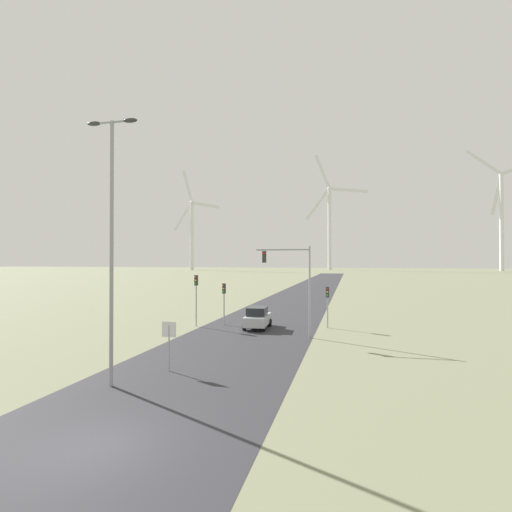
{
  "coord_description": "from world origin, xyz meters",
  "views": [
    {
      "loc": [
        7.71,
        -11.05,
        5.82
      ],
      "look_at": [
        0.0,
        21.6,
        6.18
      ],
      "focal_mm": 28.0,
      "sensor_mm": 36.0,
      "label": 1
    }
  ],
  "objects_px": {
    "wind_turbine_left": "(330,219)",
    "wind_turbine_center": "(501,211)",
    "streetlamp": "(112,225)",
    "stop_sign_near": "(169,337)",
    "traffic_light_post_mid_left": "(196,289)",
    "traffic_light_post_near_left": "(224,294)",
    "car_approaching": "(257,318)",
    "wind_turbine_far_left": "(192,227)",
    "traffic_light_mast_overhead": "(292,274)",
    "traffic_light_post_near_right": "(328,298)"
  },
  "relations": [
    {
      "from": "wind_turbine_left",
      "to": "traffic_light_post_near_right",
      "type": "bearing_deg",
      "value": -87.23
    },
    {
      "from": "traffic_light_mast_overhead",
      "to": "wind_turbine_center",
      "type": "bearing_deg",
      "value": 68.2
    },
    {
      "from": "car_approaching",
      "to": "wind_turbine_far_left",
      "type": "height_order",
      "value": "wind_turbine_far_left"
    },
    {
      "from": "traffic_light_mast_overhead",
      "to": "wind_turbine_left",
      "type": "bearing_deg",
      "value": 92.08
    },
    {
      "from": "traffic_light_post_mid_left",
      "to": "wind_turbine_center",
      "type": "xyz_separation_m",
      "value": [
        93.4,
        208.25,
        29.12
      ]
    },
    {
      "from": "traffic_light_mast_overhead",
      "to": "wind_turbine_center",
      "type": "xyz_separation_m",
      "value": [
        84.48,
        211.16,
        27.59
      ]
    },
    {
      "from": "traffic_light_post_near_left",
      "to": "car_approaching",
      "type": "height_order",
      "value": "traffic_light_post_near_left"
    },
    {
      "from": "traffic_light_post_mid_left",
      "to": "wind_turbine_left",
      "type": "bearing_deg",
      "value": 89.71
    },
    {
      "from": "traffic_light_post_near_right",
      "to": "wind_turbine_left",
      "type": "distance_m",
      "value": 213.29
    },
    {
      "from": "traffic_light_post_near_left",
      "to": "traffic_light_mast_overhead",
      "type": "distance_m",
      "value": 8.31
    },
    {
      "from": "streetlamp",
      "to": "traffic_light_post_near_right",
      "type": "distance_m",
      "value": 20.98
    },
    {
      "from": "traffic_light_post_near_right",
      "to": "car_approaching",
      "type": "distance_m",
      "value": 6.27
    },
    {
      "from": "traffic_light_mast_overhead",
      "to": "wind_turbine_far_left",
      "type": "relative_size",
      "value": 0.12
    },
    {
      "from": "traffic_light_mast_overhead",
      "to": "wind_turbine_center",
      "type": "distance_m",
      "value": 229.1
    },
    {
      "from": "streetlamp",
      "to": "traffic_light_mast_overhead",
      "type": "bearing_deg",
      "value": 64.5
    },
    {
      "from": "wind_turbine_left",
      "to": "wind_turbine_center",
      "type": "height_order",
      "value": "wind_turbine_left"
    },
    {
      "from": "streetlamp",
      "to": "wind_turbine_far_left",
      "type": "xyz_separation_m",
      "value": [
        -79.94,
        203.09,
        17.79
      ]
    },
    {
      "from": "traffic_light_post_near_left",
      "to": "wind_turbine_left",
      "type": "xyz_separation_m",
      "value": [
        -1.04,
        211.64,
        28.04
      ]
    },
    {
      "from": "traffic_light_post_near_right",
      "to": "wind_turbine_left",
      "type": "xyz_separation_m",
      "value": [
        -10.23,
        211.17,
        28.18
      ]
    },
    {
      "from": "stop_sign_near",
      "to": "traffic_light_mast_overhead",
      "type": "relative_size",
      "value": 0.38
    },
    {
      "from": "traffic_light_post_near_right",
      "to": "wind_turbine_far_left",
      "type": "bearing_deg",
      "value": 115.68
    },
    {
      "from": "traffic_light_post_mid_left",
      "to": "car_approaching",
      "type": "distance_m",
      "value": 5.98
    },
    {
      "from": "traffic_light_post_mid_left",
      "to": "wind_turbine_center",
      "type": "bearing_deg",
      "value": 65.84
    },
    {
      "from": "car_approaching",
      "to": "traffic_light_post_mid_left",
      "type": "bearing_deg",
      "value": -177.1
    },
    {
      "from": "traffic_light_post_near_left",
      "to": "wind_turbine_far_left",
      "type": "bearing_deg",
      "value": 113.27
    },
    {
      "from": "traffic_light_post_near_right",
      "to": "car_approaching",
      "type": "xyz_separation_m",
      "value": [
        -5.83,
        -1.58,
        -1.69
      ]
    },
    {
      "from": "traffic_light_post_near_right",
      "to": "traffic_light_post_mid_left",
      "type": "bearing_deg",
      "value": -170.66
    },
    {
      "from": "traffic_light_post_near_right",
      "to": "wind_turbine_far_left",
      "type": "xyz_separation_m",
      "value": [
        -88.82,
        184.71,
        22.65
      ]
    },
    {
      "from": "stop_sign_near",
      "to": "traffic_light_post_mid_left",
      "type": "bearing_deg",
      "value": 106.15
    },
    {
      "from": "traffic_light_post_near_left",
      "to": "wind_turbine_center",
      "type": "distance_m",
      "value": 228.04
    },
    {
      "from": "wind_turbine_far_left",
      "to": "wind_turbine_center",
      "type": "xyz_separation_m",
      "value": [
        170.91,
        21.67,
        7.15
      ]
    },
    {
      "from": "streetlamp",
      "to": "stop_sign_near",
      "type": "xyz_separation_m",
      "value": [
        1.5,
        2.92,
        -5.65
      ]
    },
    {
      "from": "traffic_light_post_near_left",
      "to": "wind_turbine_center",
      "type": "bearing_deg",
      "value": 66.19
    },
    {
      "from": "stop_sign_near",
      "to": "traffic_light_post_mid_left",
      "type": "relative_size",
      "value": 0.57
    },
    {
      "from": "traffic_light_post_mid_left",
      "to": "wind_turbine_far_left",
      "type": "height_order",
      "value": "wind_turbine_far_left"
    },
    {
      "from": "stop_sign_near",
      "to": "traffic_light_mast_overhead",
      "type": "bearing_deg",
      "value": 64.99
    },
    {
      "from": "traffic_light_post_near_right",
      "to": "wind_turbine_center",
      "type": "height_order",
      "value": "wind_turbine_center"
    },
    {
      "from": "stop_sign_near",
      "to": "wind_turbine_center",
      "type": "bearing_deg",
      "value": 68.04
    },
    {
      "from": "traffic_light_post_near_left",
      "to": "car_approaching",
      "type": "relative_size",
      "value": 0.89
    },
    {
      "from": "stop_sign_near",
      "to": "traffic_light_post_near_right",
      "type": "bearing_deg",
      "value": 64.51
    },
    {
      "from": "stop_sign_near",
      "to": "traffic_light_post_near_left",
      "type": "distance_m",
      "value": 15.12
    },
    {
      "from": "stop_sign_near",
      "to": "wind_turbine_left",
      "type": "xyz_separation_m",
      "value": [
        -2.86,
        226.63,
        28.97
      ]
    },
    {
      "from": "wind_turbine_left",
      "to": "traffic_light_post_near_left",
      "type": "bearing_deg",
      "value": -89.72
    },
    {
      "from": "traffic_light_post_near_left",
      "to": "traffic_light_post_near_right",
      "type": "bearing_deg",
      "value": 2.95
    },
    {
      "from": "stop_sign_near",
      "to": "car_approaching",
      "type": "distance_m",
      "value": 13.99
    },
    {
      "from": "traffic_light_post_near_left",
      "to": "car_approaching",
      "type": "distance_m",
      "value": 3.98
    },
    {
      "from": "car_approaching",
      "to": "wind_turbine_left",
      "type": "distance_m",
      "value": 214.88
    },
    {
      "from": "wind_turbine_left",
      "to": "wind_turbine_center",
      "type": "relative_size",
      "value": 1.04
    },
    {
      "from": "wind_turbine_center",
      "to": "car_approaching",
      "type": "bearing_deg",
      "value": -112.92
    },
    {
      "from": "traffic_light_post_near_left",
      "to": "traffic_light_post_near_right",
      "type": "relative_size",
      "value": 1.05
    }
  ]
}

